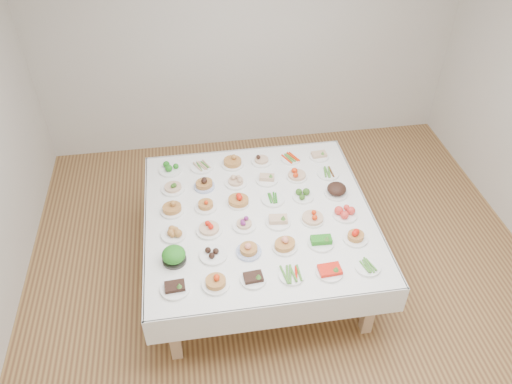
{
  "coord_description": "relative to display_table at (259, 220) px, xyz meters",
  "views": [
    {
      "loc": [
        -0.77,
        -2.98,
        3.77
      ],
      "look_at": [
        -0.25,
        0.39,
        0.88
      ],
      "focal_mm": 35.0,
      "sensor_mm": 36.0,
      "label": 1
    }
  ],
  "objects": [
    {
      "name": "dish_35",
      "position": [
        0.74,
        0.74,
        0.1
      ],
      "size": [
        0.2,
        0.2,
        0.08
      ],
      "color": "white",
      "rests_on": "display_table"
    },
    {
      "name": "dish_23",
      "position": [
        0.75,
        0.15,
        0.13
      ],
      "size": [
        0.21,
        0.21,
        0.13
      ],
      "color": "white",
      "rests_on": "display_table"
    },
    {
      "name": "dish_27",
      "position": [
        0.15,
        0.45,
        0.11
      ],
      "size": [
        0.21,
        0.21,
        0.09
      ],
      "color": "white",
      "rests_on": "display_table"
    },
    {
      "name": "dish_14",
      "position": [
        -0.15,
        -0.14,
        0.12
      ],
      "size": [
        0.2,
        0.2,
        0.11
      ],
      "color": "white",
      "rests_on": "display_table"
    },
    {
      "name": "dish_31",
      "position": [
        -0.45,
        0.75,
        0.09
      ],
      "size": [
        0.23,
        0.23,
        0.05
      ],
      "color": "white",
      "rests_on": "display_table"
    },
    {
      "name": "dish_33",
      "position": [
        0.15,
        0.75,
        0.12
      ],
      "size": [
        0.2,
        0.2,
        0.1
      ],
      "color": "white",
      "rests_on": "display_table"
    },
    {
      "name": "dish_20",
      "position": [
        -0.16,
        0.16,
        0.13
      ],
      "size": [
        0.2,
        0.2,
        0.13
      ],
      "color": "white",
      "rests_on": "display_table"
    },
    {
      "name": "dish_3",
      "position": [
        0.14,
        -0.75,
        0.09
      ],
      "size": [
        0.2,
        0.2,
        0.05
      ],
      "color": "white",
      "rests_on": "display_table"
    },
    {
      "name": "dish_12",
      "position": [
        -0.75,
        -0.16,
        0.11
      ],
      "size": [
        0.21,
        0.21,
        0.09
      ],
      "color": "white",
      "rests_on": "display_table"
    },
    {
      "name": "dish_24",
      "position": [
        -0.74,
        0.45,
        0.12
      ],
      "size": [
        0.22,
        0.22,
        0.12
      ],
      "color": "white",
      "rests_on": "display_table"
    },
    {
      "name": "room_envelope",
      "position": [
        0.25,
        -0.24,
        1.15
      ],
      "size": [
        5.02,
        5.02,
        2.81
      ],
      "color": "#A07842",
      "rests_on": "ground"
    },
    {
      "name": "dish_7",
      "position": [
        -0.44,
        -0.44,
        0.11
      ],
      "size": [
        0.22,
        0.22,
        0.09
      ],
      "color": "white",
      "rests_on": "display_table"
    },
    {
      "name": "dish_22",
      "position": [
        0.44,
        0.15,
        0.1
      ],
      "size": [
        0.19,
        0.19,
        0.08
      ],
      "color": "white",
      "rests_on": "display_table"
    },
    {
      "name": "dish_21",
      "position": [
        0.16,
        0.16,
        0.09
      ],
      "size": [
        0.21,
        0.21,
        0.05
      ],
      "color": "white",
      "rests_on": "display_table"
    },
    {
      "name": "dish_11",
      "position": [
        0.75,
        -0.44,
        0.12
      ],
      "size": [
        0.21,
        0.21,
        0.12
      ],
      "color": "white",
      "rests_on": "display_table"
    },
    {
      "name": "dish_34",
      "position": [
        0.44,
        0.74,
        0.09
      ],
      "size": [
        0.19,
        0.19,
        0.05
      ],
      "color": "white",
      "rests_on": "display_table"
    },
    {
      "name": "display_table",
      "position": [
        0.0,
        0.0,
        0.0
      ],
      "size": [
        2.02,
        2.02,
        0.75
      ],
      "color": "white",
      "rests_on": "ground"
    },
    {
      "name": "dish_17",
      "position": [
        0.75,
        -0.14,
        0.12
      ],
      "size": [
        0.21,
        0.21,
        0.1
      ],
      "color": "white",
      "rests_on": "display_table"
    },
    {
      "name": "dish_18",
      "position": [
        -0.76,
        0.14,
        0.14
      ],
      "size": [
        0.22,
        0.21,
        0.14
      ],
      "color": "white",
      "rests_on": "display_table"
    },
    {
      "name": "dish_5",
      "position": [
        0.75,
        -0.76,
        0.09
      ],
      "size": [
        0.2,
        0.2,
        0.05
      ],
      "color": "white",
      "rests_on": "display_table"
    },
    {
      "name": "dish_8",
      "position": [
        -0.15,
        -0.45,
        0.13
      ],
      "size": [
        0.21,
        0.21,
        0.12
      ],
      "color": "#4C66B2",
      "rests_on": "display_table"
    },
    {
      "name": "dish_25",
      "position": [
        -0.45,
        0.44,
        0.12
      ],
      "size": [
        0.19,
        0.19,
        0.12
      ],
      "color": "#4C66B2",
      "rests_on": "display_table"
    },
    {
      "name": "dish_13",
      "position": [
        -0.45,
        -0.15,
        0.13
      ],
      "size": [
        0.22,
        0.22,
        0.12
      ],
      "color": "white",
      "rests_on": "display_table"
    },
    {
      "name": "dish_19",
      "position": [
        -0.46,
        0.15,
        0.11
      ],
      "size": [
        0.2,
        0.2,
        0.1
      ],
      "color": "white",
      "rests_on": "display_table"
    },
    {
      "name": "dish_6",
      "position": [
        -0.75,
        -0.45,
        0.13
      ],
      "size": [
        0.19,
        0.19,
        0.13
      ],
      "color": "#2E2B28",
      "rests_on": "display_table"
    },
    {
      "name": "dish_2",
      "position": [
        -0.16,
        -0.74,
        0.11
      ],
      "size": [
        0.2,
        0.2,
        0.09
      ],
      "color": "white",
      "rests_on": "display_table"
    },
    {
      "name": "dish_16",
      "position": [
        0.45,
        -0.16,
        0.13
      ],
      "size": [
        0.2,
        0.2,
        0.12
      ],
      "color": "white",
      "rests_on": "display_table"
    },
    {
      "name": "dish_28",
      "position": [
        0.45,
        0.45,
        0.13
      ],
      "size": [
        0.19,
        0.19,
        0.12
      ],
      "color": "white",
      "rests_on": "display_table"
    },
    {
      "name": "dish_32",
      "position": [
        -0.14,
        0.75,
        0.14
      ],
      "size": [
        0.24,
        0.23,
        0.14
      ],
      "color": "white",
      "rests_on": "display_table"
    },
    {
      "name": "dish_10",
      "position": [
        0.46,
        -0.44,
        0.11
      ],
      "size": [
        0.22,
        0.22,
        0.1
      ],
      "color": "white",
      "rests_on": "display_table"
    },
    {
      "name": "dish_0",
      "position": [
        -0.76,
        -0.74,
        0.11
      ],
      "size": [
        0.22,
        0.22,
        0.1
      ],
      "color": "white",
      "rests_on": "display_table"
    },
    {
      "name": "dish_15",
      "position": [
        0.15,
        -0.14,
        0.11
      ],
      "size": [
        0.22,
        0.22,
        0.1
      ],
      "color": "white",
      "rests_on": "display_table"
    },
    {
      "name": "dish_9",
      "position": [
        0.15,
        -0.44,
        0.13
      ],
      "size": [
        0.22,
        0.21,
        0.13
      ],
      "color": "white",
      "rests_on": "display_table"
    },
    {
      "name": "dish_4",
      "position": [
        0.44,
        -0.76,
        0.12
      ],
      "size": [
        0.21,
        0.21,
        0.1
      ],
      "color": "white",
      "rests_on": "display_table"
    },
    {
      "name": "dish_1",
      "position": [
        -0.45,
        -0.75,
        0.12
      ],
      "size": [
        0.21,
        0.21,
        0.11
      ],
      "color": "white",
      "rests_on": "display_table"
    },
    {
      "name": "dish_29",
      "position": [
        0.76,
        0.45,
        0.09
      ],
      "size": [
        0.21,
        0.21,
        0.05
      ],
      "color": "white",
      "rests_on": "display_table"
    },
    {
      "name": "dish_30",
      "position": [
        -0.76,
        0.75,
        0.12
      ],
      "size": [
        0.23,
        0.23,
        0.11
      ],
      "color": "white",
      "rests_on": "display_table"
    },
    {
      "name": "dish_26",
      "position": [
        -0.15,
        0.45,
        0.12
      ],
      "size": [
        0.21,
        0.21,
        0.11
      ],
      "color": "white",
      "rests_on": "display_table"
    }
  ]
}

